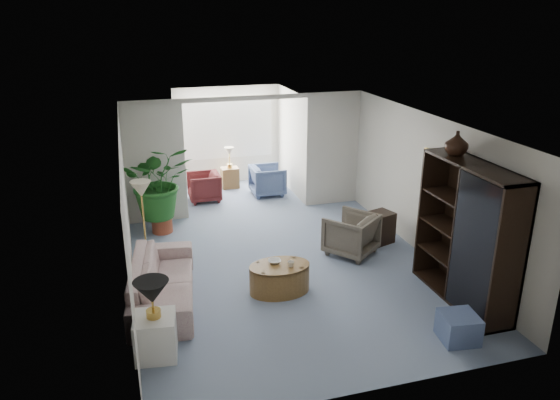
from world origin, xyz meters
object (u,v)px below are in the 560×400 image
object	(u,v)px
end_table	(156,336)
table_lamp	(152,292)
sunroom_chair_maroon	(204,187)
entertainment_cabinet	(467,234)
sunroom_table	(230,178)
coffee_table	(280,278)
ottoman	(458,327)
sunroom_chair_blue	(268,180)
plant_pot	(162,224)
coffee_cup	(291,264)
wingback_chair	(351,234)
sofa	(163,281)
floor_lamp	(141,189)
cabinet_urn	(457,143)
framed_picture	(434,166)
coffee_bowl	(275,261)
side_table_dark	(379,228)

from	to	relation	value
end_table	table_lamp	xyz separation A→B (m)	(0.00, 0.00, 0.63)
end_table	sunroom_chair_maroon	bearing A→B (deg)	75.39
entertainment_cabinet	end_table	bearing A→B (deg)	-178.11
sunroom_chair_maroon	sunroom_table	bearing A→B (deg)	134.75
coffee_table	ottoman	bearing A→B (deg)	-44.89
sunroom_chair_blue	sunroom_chair_maroon	world-z (taller)	sunroom_chair_blue
table_lamp	sunroom_chair_blue	bearing A→B (deg)	62.17
plant_pot	sunroom_chair_maroon	xyz separation A→B (m)	(1.07, 1.59, 0.16)
end_table	entertainment_cabinet	world-z (taller)	entertainment_cabinet
coffee_cup	entertainment_cabinet	distance (m)	2.63
ottoman	end_table	bearing A→B (deg)	168.66
coffee_cup	wingback_chair	distance (m)	1.80
sofa	floor_lamp	size ratio (longest dim) A/B	6.26
table_lamp	sunroom_chair_blue	xyz separation A→B (m)	(2.96, 5.61, -0.56)
end_table	sunroom_chair_maroon	distance (m)	5.80
sofa	cabinet_urn	distance (m)	4.79
plant_pot	table_lamp	bearing A→B (deg)	-95.55
sofa	sunroom_table	size ratio (longest dim) A/B	4.48
framed_picture	floor_lamp	world-z (taller)	framed_picture
entertainment_cabinet	framed_picture	bearing A→B (deg)	80.50
table_lamp	wingback_chair	xyz separation A→B (m)	(3.56, 2.08, -0.54)
coffee_bowl	side_table_dark	xyz separation A→B (m)	(2.35, 1.16, -0.18)
end_table	coffee_bowl	xyz separation A→B (m)	(1.90, 1.23, 0.19)
end_table	sofa	bearing A→B (deg)	81.57
coffee_table	sunroom_table	xyz separation A→B (m)	(0.26, 5.23, 0.03)
side_table_dark	sunroom_chair_blue	xyz separation A→B (m)	(-1.29, 3.23, 0.05)
table_lamp	side_table_dark	xyz separation A→B (m)	(4.26, 2.38, -0.61)
ottoman	sunroom_chair_blue	size ratio (longest dim) A/B	0.61
floor_lamp	cabinet_urn	distance (m)	5.17
sofa	plant_pot	xyz separation A→B (m)	(0.19, 2.67, -0.17)
wingback_chair	entertainment_cabinet	xyz separation A→B (m)	(0.95, -1.94, 0.69)
coffee_table	side_table_dark	distance (m)	2.63
coffee_bowl	framed_picture	bearing A→B (deg)	5.91
plant_pot	sunroom_chair_maroon	world-z (taller)	sunroom_chair_maroon
framed_picture	sofa	bearing A→B (deg)	-177.81
sofa	side_table_dark	world-z (taller)	sofa
plant_pot	end_table	bearing A→B (deg)	-95.55
wingback_chair	cabinet_urn	world-z (taller)	cabinet_urn
framed_picture	coffee_table	distance (m)	3.18
sunroom_chair_blue	table_lamp	bearing A→B (deg)	151.91
end_table	coffee_table	xyz separation A→B (m)	(1.95, 1.13, -0.05)
sofa	cabinet_urn	xyz separation A→B (m)	(4.31, -0.70, 1.97)
table_lamp	plant_pot	size ratio (longest dim) A/B	1.10
end_table	coffee_cup	bearing A→B (deg)	26.12
table_lamp	entertainment_cabinet	size ratio (longest dim) A/B	0.21
ottoman	sunroom_chair_maroon	bearing A→B (deg)	110.59
coffee_cup	sofa	bearing A→B (deg)	170.43
table_lamp	floor_lamp	distance (m)	3.03
coffee_cup	cabinet_urn	distance (m)	3.03
coffee_table	sunroom_chair_maroon	world-z (taller)	sunroom_chair_maroon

